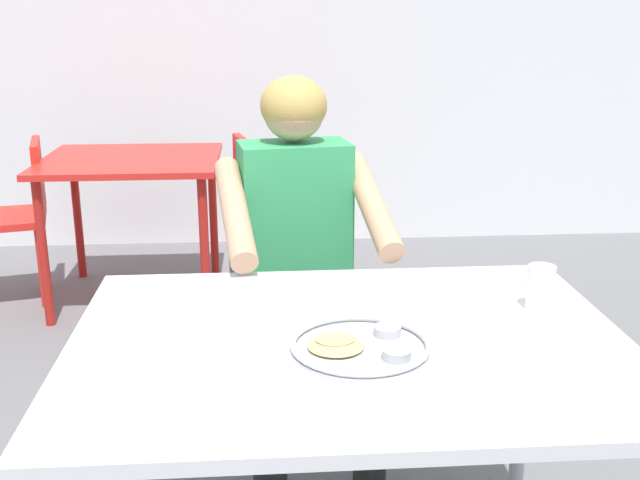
{
  "coord_description": "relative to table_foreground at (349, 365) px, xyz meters",
  "views": [
    {
      "loc": [
        -0.1,
        -1.46,
        1.42
      ],
      "look_at": [
        0.04,
        0.32,
        0.88
      ],
      "focal_mm": 42.87,
      "sensor_mm": 36.0,
      "label": 1
    }
  ],
  "objects": [
    {
      "name": "drinking_cup",
      "position": [
        0.47,
        0.13,
        0.12
      ],
      "size": [
        0.07,
        0.07,
        0.11
      ],
      "color": "white",
      "rests_on": "table_foreground"
    },
    {
      "name": "chair_foreground",
      "position": [
        -0.1,
        0.94,
        -0.19
      ],
      "size": [
        0.46,
        0.47,
        0.81
      ],
      "color": "#3F3F44",
      "rests_on": "ground"
    },
    {
      "name": "diner_foreground",
      "position": [
        -0.07,
        0.73,
        0.07
      ],
      "size": [
        0.54,
        0.59,
        1.23
      ],
      "color": "black",
      "rests_on": "ground"
    },
    {
      "name": "chair_red_right",
      "position": [
        -0.16,
        2.2,
        -0.19
      ],
      "size": [
        0.49,
        0.46,
        0.83
      ],
      "color": "red",
      "rests_on": "ground"
    },
    {
      "name": "chair_red_left",
      "position": [
        -1.4,
        2.27,
        -0.19
      ],
      "size": [
        0.48,
        0.49,
        0.81
      ],
      "color": "red",
      "rests_on": "ground"
    },
    {
      "name": "thali_tray",
      "position": [
        0.02,
        -0.06,
        0.08
      ],
      "size": [
        0.3,
        0.3,
        0.03
      ],
      "color": "#B7BABF",
      "rests_on": "table_foreground"
    },
    {
      "name": "table_background_red",
      "position": [
        -0.83,
        2.24,
        -0.03
      ],
      "size": [
        0.86,
        0.81,
        0.73
      ],
      "color": "red",
      "rests_on": "ground"
    },
    {
      "name": "table_foreground",
      "position": [
        0.0,
        0.0,
        0.0
      ],
      "size": [
        1.22,
        0.91,
        0.73
      ],
      "color": "silver",
      "rests_on": "ground"
    }
  ]
}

